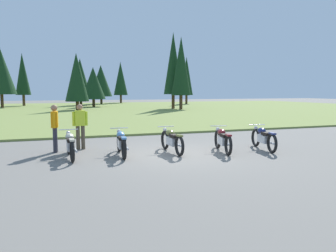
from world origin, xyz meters
TOP-DOWN VIEW (x-y plane):
  - ground_plane at (0.00, 0.00)m, footprint 140.00×140.00m
  - grass_moorland at (0.00, 26.82)m, footprint 80.00×44.00m
  - forest_treeline at (-1.04, 35.45)m, footprint 40.12×26.22m
  - motorcycle_cream at (-3.38, 0.43)m, footprint 0.62×2.10m
  - motorcycle_sky_blue at (-1.75, 0.31)m, footprint 0.62×2.10m
  - motorcycle_olive at (0.02, 0.25)m, footprint 0.62×2.10m
  - motorcycle_maroon at (1.77, -0.20)m, footprint 0.74×2.07m
  - motorcycle_navy at (3.38, -0.34)m, footprint 0.68×2.08m
  - rider_in_hivis_vest at (-2.94, 1.95)m, footprint 0.55×0.22m
  - rider_with_back_turned at (-3.83, 1.66)m, footprint 0.25×0.55m

SIDE VIEW (x-z plane):
  - ground_plane at x=0.00m, z-range 0.00..0.00m
  - grass_moorland at x=0.00m, z-range 0.00..0.10m
  - motorcycle_cream at x=-3.38m, z-range 0.00..0.88m
  - motorcycle_sky_blue at x=-1.75m, z-range 0.00..0.88m
  - motorcycle_olive at x=0.02m, z-range 0.00..0.88m
  - motorcycle_maroon at x=1.77m, z-range 0.00..0.88m
  - motorcycle_navy at x=3.38m, z-range 0.00..0.88m
  - rider_in_hivis_vest at x=-2.94m, z-range 0.11..1.78m
  - rider_with_back_turned at x=-3.83m, z-range 0.11..1.78m
  - forest_treeline at x=-1.04m, z-range -0.26..8.67m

